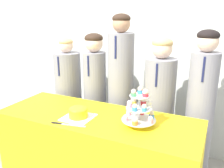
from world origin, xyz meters
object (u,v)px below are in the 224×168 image
at_px(student_0, 69,99).
at_px(student_1, 95,98).
at_px(round_cake, 78,113).
at_px(cake_knife, 62,124).
at_px(student_4, 200,113).
at_px(student_3, 158,112).
at_px(cupcake_stand, 139,108).
at_px(student_2, 121,95).

distance_m(student_0, student_1, 0.37).
relative_size(student_0, student_1, 0.95).
height_order(round_cake, student_1, student_1).
relative_size(round_cake, cake_knife, 0.84).
bearing_deg(student_0, student_4, -0.00).
bearing_deg(student_4, student_3, 180.00).
distance_m(cake_knife, cupcake_stand, 0.63).
bearing_deg(round_cake, student_2, 80.74).
bearing_deg(student_2, student_1, -180.00).
height_order(cupcake_stand, student_1, student_1).
bearing_deg(student_0, student_2, 0.00).
relative_size(round_cake, student_1, 0.17).
relative_size(cake_knife, cupcake_stand, 0.95).
bearing_deg(student_2, round_cake, -99.26).
bearing_deg(round_cake, cupcake_stand, 10.13).
bearing_deg(cake_knife, round_cake, 60.67).
distance_m(cake_knife, student_3, 1.01).
distance_m(round_cake, student_0, 0.90).
xyz_separation_m(student_1, student_3, (0.74, 0.00, -0.04)).
bearing_deg(student_2, cake_knife, -101.07).
relative_size(round_cake, cupcake_stand, 0.79).
height_order(round_cake, student_0, student_0).
bearing_deg(cake_knife, cupcake_stand, 12.84).
height_order(cake_knife, student_4, student_4).
height_order(cake_knife, student_1, student_1).
height_order(round_cake, student_2, student_2).
distance_m(cupcake_stand, student_3, 0.62).
height_order(cake_knife, student_2, student_2).
distance_m(cake_knife, student_2, 0.83).
bearing_deg(student_3, student_0, -180.00).
distance_m(round_cake, cake_knife, 0.17).
distance_m(student_0, student_3, 1.11).
distance_m(cake_knife, student_1, 0.84).
bearing_deg(student_1, student_2, 0.00).
height_order(cake_knife, student_0, student_0).
bearing_deg(student_3, round_cake, -128.70).
xyz_separation_m(cake_knife, student_2, (0.16, 0.82, 0.02)).
relative_size(student_1, student_4, 0.96).
xyz_separation_m(round_cake, student_1, (-0.21, 0.66, -0.11)).
height_order(student_2, student_4, student_2).
relative_size(cupcake_stand, student_4, 0.21).
bearing_deg(cupcake_stand, student_1, 141.71).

